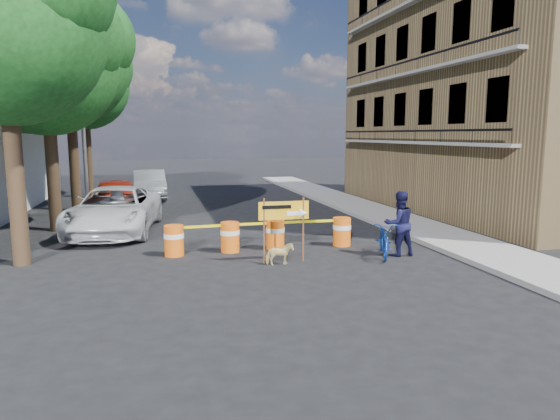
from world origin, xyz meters
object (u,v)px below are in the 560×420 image
pedestrian (399,224)px  sedan_silver (149,184)px  suv_white (114,210)px  barrel_mid_right (275,234)px  sedan_red (117,199)px  detour_sign (290,215)px  barrel_far_left (174,240)px  dog (280,254)px  barrel_mid_left (230,236)px  bicycle (385,223)px  barrel_far_right (342,231)px

pedestrian → sedan_silver: 16.93m
pedestrian → suv_white: size_ratio=0.32×
barrel_mid_right → sedan_red: size_ratio=0.18×
barrel_mid_right → detour_sign: detour_sign is taller
barrel_far_left → sedan_silver: bearing=93.3°
barrel_mid_right → suv_white: (-4.98, 3.90, 0.35)m
barrel_mid_right → dog: bearing=-100.1°
sedan_red → barrel_mid_right: bearing=-57.6°
barrel_far_left → barrel_mid_left: 1.66m
pedestrian → dog: bearing=1.5°
detour_sign → dog: detour_sign is taller
detour_sign → sedan_silver: 15.81m
pedestrian → sedan_silver: size_ratio=0.40×
barrel_far_left → sedan_red: size_ratio=0.18×
barrel_mid_left → detour_sign: 2.33m
detour_sign → sedan_red: (-5.14, 8.51, -0.47)m
sedan_red → sedan_silver: size_ratio=1.06×
barrel_mid_left → barrel_mid_right: (1.40, 0.03, 0.00)m
barrel_far_left → barrel_mid_left: (1.66, 0.11, 0.00)m
barrel_far_left → detour_sign: detour_sign is taller
bicycle → pedestrian: bearing=16.4°
dog → sedan_red: sedan_red is taller
suv_white → barrel_far_left: bearing=-57.1°
detour_sign → sedan_red: 9.95m
dog → barrel_mid_left: bearing=28.9°
barrel_mid_right → suv_white: bearing=141.9°
bicycle → sedan_red: bicycle is taller
detour_sign → sedan_red: size_ratio=0.36×
detour_sign → suv_white: size_ratio=0.31×
barrel_mid_right → barrel_far_right: bearing=-1.4°
barrel_far_left → bicycle: bearing=-14.4°
barrel_mid_left → bicycle: bicycle is taller
suv_white → barrel_far_right: bearing=-21.5°
pedestrian → sedan_red: bearing=-47.5°
bicycle → barrel_far_right: bearing=134.1°
barrel_mid_left → barrel_far_right: bearing=-0.4°
barrel_far_right → suv_white: size_ratio=0.15×
suv_white → barrel_mid_right: bearing=-30.6°
detour_sign → pedestrian: pedestrian is taller
bicycle → dog: 3.27m
barrel_mid_left → sedan_silver: bearing=100.2°
barrel_far_right → bicycle: 1.81m
barrel_far_right → detour_sign: detour_sign is taller
sedan_red → barrel_mid_left: bearing=-66.0°
bicycle → suv_white: size_ratio=0.33×
sedan_red → sedan_silver: (1.25, 6.81, -0.07)m
barrel_mid_right → detour_sign: 1.87m
detour_sign → sedan_silver: detour_sign is taller
pedestrian → bicycle: bearing=-6.6°
barrel_mid_left → dog: (1.06, -1.88, -0.16)m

